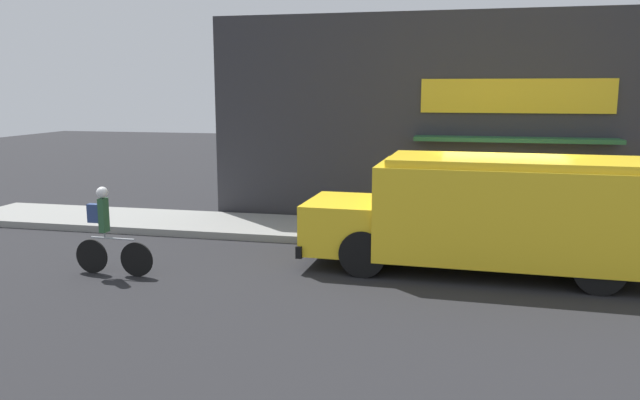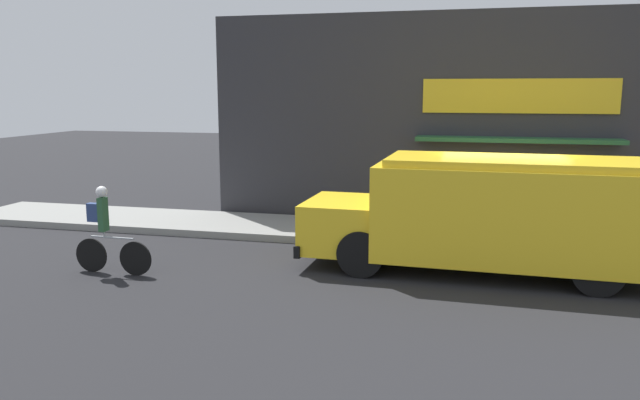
% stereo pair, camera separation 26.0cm
% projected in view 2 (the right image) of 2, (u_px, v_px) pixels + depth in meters
% --- Properties ---
extents(ground_plane, '(70.00, 70.00, 0.00)m').
position_uv_depth(ground_plane, '(498.00, 256.00, 13.50)').
color(ground_plane, '#232326').
extents(sidewalk, '(28.00, 2.43, 0.17)m').
position_uv_depth(sidewalk, '(497.00, 239.00, 14.64)').
color(sidewalk, gray).
rests_on(sidewalk, ground_plane).
extents(storefront, '(15.04, 0.89, 5.50)m').
position_uv_depth(storefront, '(501.00, 122.00, 15.55)').
color(storefront, '#2D2D33').
rests_on(storefront, ground_plane).
extents(school_bus, '(6.87, 2.73, 2.28)m').
position_uv_depth(school_bus, '(494.00, 213.00, 12.02)').
color(school_bus, yellow).
rests_on(school_bus, ground_plane).
extents(cyclist, '(1.65, 0.22, 1.73)m').
position_uv_depth(cyclist, '(106.00, 231.00, 12.09)').
color(cyclist, black).
rests_on(cyclist, ground_plane).
extents(trash_bin, '(0.53, 0.53, 0.78)m').
position_uv_depth(trash_bin, '(467.00, 212.00, 15.37)').
color(trash_bin, '#38383D').
rests_on(trash_bin, sidewalk).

